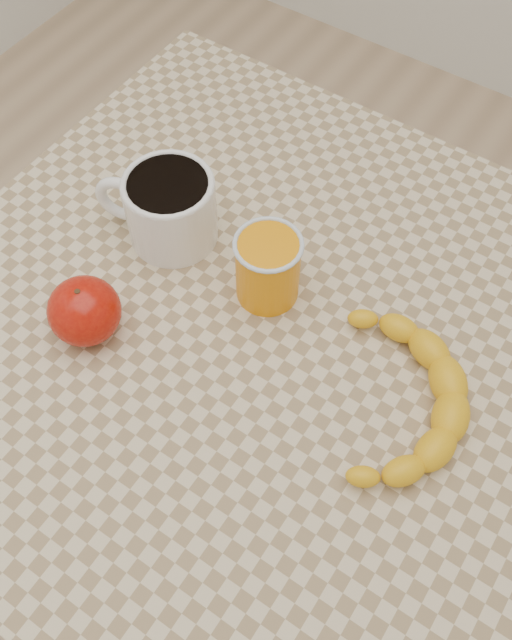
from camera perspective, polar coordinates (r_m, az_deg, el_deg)
The scene contains 6 objects.
ground at distance 1.51m, azimuth -0.00°, elevation -15.94°, with size 3.00×3.00×0.00m, color tan.
table at distance 0.89m, azimuth -0.00°, elevation -3.65°, with size 0.80×0.80×0.75m.
coffee_mug at distance 0.87m, azimuth -7.04°, elevation 9.02°, with size 0.16×0.14×0.09m.
orange_juice_glass at distance 0.81m, azimuth 0.95°, elevation 4.23°, with size 0.08×0.08×0.09m.
apple at distance 0.81m, azimuth -13.56°, elevation 0.71°, with size 0.09×0.09×0.08m.
banana at distance 0.77m, azimuth 11.42°, elevation -6.17°, with size 0.25×0.29×0.04m, color yellow, non-canonical shape.
Camera 1 is at (0.24, -0.36, 1.45)m, focal length 40.00 mm.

